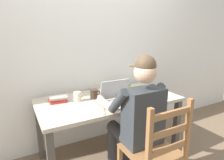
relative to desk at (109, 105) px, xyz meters
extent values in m
plane|color=brown|center=(0.00, 0.00, -0.64)|extent=(8.00, 8.00, 0.00)
cube|color=silver|center=(0.00, 0.47, 0.66)|extent=(6.00, 0.04, 2.60)
cube|color=#BCB29E|center=(0.00, 0.00, 0.07)|extent=(1.54, 0.79, 0.03)
cube|color=#4C4742|center=(0.72, -0.34, -0.29)|extent=(0.06, 0.06, 0.69)
cube|color=#4C4742|center=(-0.72, 0.34, -0.29)|extent=(0.06, 0.06, 0.69)
cube|color=#4C4742|center=(0.72, 0.34, -0.29)|extent=(0.06, 0.06, 0.69)
cube|color=#33383D|center=(0.03, -0.57, 0.09)|extent=(0.34, 0.20, 0.50)
sphere|color=#DBB293|center=(0.03, -0.57, 0.49)|extent=(0.19, 0.19, 0.19)
sphere|color=brown|center=(0.03, -0.57, 0.54)|extent=(0.17, 0.17, 0.17)
cube|color=brown|center=(0.03, -0.49, 0.52)|extent=(0.13, 0.10, 0.01)
cylinder|color=#38383D|center=(-0.06, -0.37, -0.16)|extent=(0.13, 0.40, 0.13)
cylinder|color=#38383D|center=(0.12, -0.37, -0.16)|extent=(0.13, 0.40, 0.13)
cylinder|color=#38383D|center=(-0.06, -0.17, -0.40)|extent=(0.10, 0.10, 0.48)
cylinder|color=#38383D|center=(0.12, -0.17, -0.40)|extent=(0.10, 0.10, 0.48)
cylinder|color=#33383D|center=(-0.17, -0.48, 0.24)|extent=(0.10, 0.25, 0.26)
cylinder|color=#DBB293|center=(-0.17, -0.25, 0.14)|extent=(0.07, 0.28, 0.07)
sphere|color=#DBB293|center=(-0.16, -0.11, 0.14)|extent=(0.08, 0.08, 0.08)
cylinder|color=#33383D|center=(0.23, -0.48, 0.24)|extent=(0.10, 0.25, 0.26)
cylinder|color=#DBB293|center=(0.23, -0.25, 0.14)|extent=(0.07, 0.28, 0.07)
sphere|color=#DBB293|center=(0.22, -0.11, 0.14)|extent=(0.08, 0.08, 0.08)
cube|color=olive|center=(0.03, -0.69, -0.17)|extent=(0.42, 0.42, 0.02)
cube|color=olive|center=(0.22, -0.50, -0.41)|extent=(0.04, 0.04, 0.46)
cube|color=olive|center=(0.22, -0.88, 0.08)|extent=(0.04, 0.04, 0.48)
cube|color=olive|center=(-0.16, -0.88, 0.08)|extent=(0.04, 0.04, 0.48)
cube|color=olive|center=(0.03, -0.88, -0.04)|extent=(0.36, 0.02, 0.04)
cube|color=olive|center=(0.03, -0.88, 0.10)|extent=(0.36, 0.02, 0.04)
cube|color=olive|center=(0.03, -0.88, 0.24)|extent=(0.36, 0.02, 0.04)
cube|color=#ADAFB2|center=(0.02, -0.23, 0.09)|extent=(0.33, 0.23, 0.02)
cube|color=silver|center=(0.02, -0.23, 0.10)|extent=(0.29, 0.17, 0.00)
cube|color=#ADAFB2|center=(0.02, -0.08, 0.21)|extent=(0.33, 0.07, 0.21)
cube|color=#99A8B2|center=(0.02, -0.08, 0.21)|extent=(0.29, 0.05, 0.18)
ellipsoid|color=black|center=(0.28, -0.25, 0.10)|extent=(0.06, 0.10, 0.03)
cylinder|color=beige|center=(-0.34, 0.08, 0.14)|extent=(0.08, 0.08, 0.10)
torus|color=beige|center=(-0.29, 0.08, 0.14)|extent=(0.05, 0.01, 0.05)
cylinder|color=#38281E|center=(-0.15, 0.08, 0.14)|extent=(0.08, 0.08, 0.10)
torus|color=#38281E|center=(-0.10, 0.08, 0.14)|extent=(0.05, 0.01, 0.05)
cube|color=white|center=(0.28, 0.17, 0.09)|extent=(0.16, 0.12, 0.02)
cube|color=gold|center=(0.27, 0.16, 0.12)|extent=(0.18, 0.16, 0.03)
cube|color=gold|center=(0.29, 0.17, 0.15)|extent=(0.19, 0.14, 0.03)
cube|color=#2D5B9E|center=(0.28, 0.16, 0.17)|extent=(0.17, 0.13, 0.02)
cube|color=#BC332D|center=(-0.53, 0.16, 0.10)|extent=(0.18, 0.14, 0.02)
cube|color=#BC332D|center=(-0.53, 0.17, 0.12)|extent=(0.18, 0.16, 0.02)
cube|color=gray|center=(-0.52, 0.17, 0.14)|extent=(0.19, 0.16, 0.02)
cube|color=silver|center=(-0.33, -0.26, 0.09)|extent=(0.28, 0.23, 0.01)
camera|label=1|loc=(-0.92, -1.76, 0.79)|focal=30.17mm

